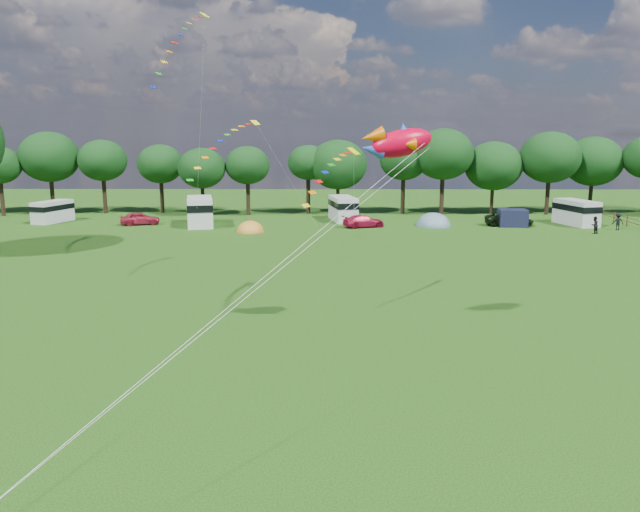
{
  "coord_description": "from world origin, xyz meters",
  "views": [
    {
      "loc": [
        0.28,
        -20.41,
        9.56
      ],
      "look_at": [
        0.0,
        8.0,
        4.0
      ],
      "focal_mm": 35.0,
      "sensor_mm": 36.0,
      "label": 1
    }
  ],
  "objects_px": {
    "campervan_d": "(576,212)",
    "campervan_a": "(53,211)",
    "walker_a": "(594,225)",
    "car_a": "(140,218)",
    "campervan_b": "(200,210)",
    "tent_greyblue": "(433,226)",
    "car_c": "(364,221)",
    "car_d": "(509,219)",
    "tent_orange": "(250,232)",
    "fish_kite": "(396,143)",
    "campervan_c": "(343,208)",
    "walker_b": "(618,222)"
  },
  "relations": [
    {
      "from": "campervan_d",
      "to": "campervan_a",
      "type": "bearing_deg",
      "value": 74.03
    },
    {
      "from": "walker_a",
      "to": "car_a",
      "type": "bearing_deg",
      "value": -38.54
    },
    {
      "from": "campervan_b",
      "to": "campervan_d",
      "type": "relative_size",
      "value": 1.12
    },
    {
      "from": "tent_greyblue",
      "to": "walker_a",
      "type": "relative_size",
      "value": 2.41
    },
    {
      "from": "car_c",
      "to": "campervan_a",
      "type": "xyz_separation_m",
      "value": [
        -34.1,
        3.43,
        0.63
      ]
    },
    {
      "from": "car_d",
      "to": "campervan_d",
      "type": "xyz_separation_m",
      "value": [
        7.36,
        0.79,
        0.73
      ]
    },
    {
      "from": "campervan_a",
      "to": "tent_orange",
      "type": "bearing_deg",
      "value": -90.02
    },
    {
      "from": "car_d",
      "to": "campervan_a",
      "type": "bearing_deg",
      "value": 93.67
    },
    {
      "from": "car_a",
      "to": "campervan_d",
      "type": "distance_m",
      "value": 46.79
    },
    {
      "from": "campervan_d",
      "to": "tent_greyblue",
      "type": "bearing_deg",
      "value": 79.52
    },
    {
      "from": "car_c",
      "to": "campervan_b",
      "type": "height_order",
      "value": "campervan_b"
    },
    {
      "from": "car_c",
      "to": "fish_kite",
      "type": "distance_m",
      "value": 37.14
    },
    {
      "from": "campervan_b",
      "to": "walker_a",
      "type": "bearing_deg",
      "value": -109.39
    },
    {
      "from": "car_a",
      "to": "campervan_b",
      "type": "relative_size",
      "value": 0.64
    },
    {
      "from": "campervan_c",
      "to": "tent_greyblue",
      "type": "xyz_separation_m",
      "value": [
        9.48,
        -4.05,
        -1.44
      ]
    },
    {
      "from": "campervan_a",
      "to": "tent_orange",
      "type": "xyz_separation_m",
      "value": [
        22.63,
        -6.79,
        -1.24
      ]
    },
    {
      "from": "tent_orange",
      "to": "car_d",
      "type": "bearing_deg",
      "value": 9.6
    },
    {
      "from": "car_c",
      "to": "fish_kite",
      "type": "xyz_separation_m",
      "value": [
        -0.78,
        -36.14,
        8.54
      ]
    },
    {
      "from": "campervan_c",
      "to": "campervan_b",
      "type": "bearing_deg",
      "value": 93.33
    },
    {
      "from": "walker_b",
      "to": "campervan_d",
      "type": "bearing_deg",
      "value": -50.36
    },
    {
      "from": "car_c",
      "to": "tent_orange",
      "type": "xyz_separation_m",
      "value": [
        -11.47,
        -3.36,
        -0.61
      ]
    },
    {
      "from": "car_d",
      "to": "walker_a",
      "type": "height_order",
      "value": "walker_a"
    },
    {
      "from": "car_a",
      "to": "car_c",
      "type": "xyz_separation_m",
      "value": [
        23.9,
        -1.48,
        -0.06
      ]
    },
    {
      "from": "car_c",
      "to": "tent_greyblue",
      "type": "xyz_separation_m",
      "value": [
        7.47,
        0.91,
        -0.61
      ]
    },
    {
      "from": "campervan_b",
      "to": "campervan_d",
      "type": "distance_m",
      "value": 40.23
    },
    {
      "from": "car_d",
      "to": "walker_b",
      "type": "height_order",
      "value": "walker_b"
    },
    {
      "from": "tent_orange",
      "to": "walker_b",
      "type": "distance_m",
      "value": 37.18
    },
    {
      "from": "campervan_d",
      "to": "campervan_c",
      "type": "bearing_deg",
      "value": 68.7
    },
    {
      "from": "tent_orange",
      "to": "campervan_b",
      "type": "bearing_deg",
      "value": 143.07
    },
    {
      "from": "campervan_a",
      "to": "tent_orange",
      "type": "height_order",
      "value": "campervan_a"
    },
    {
      "from": "campervan_a",
      "to": "campervan_c",
      "type": "bearing_deg",
      "value": -70.6
    },
    {
      "from": "car_d",
      "to": "walker_b",
      "type": "relative_size",
      "value": 2.95
    },
    {
      "from": "car_c",
      "to": "campervan_c",
      "type": "distance_m",
      "value": 5.41
    },
    {
      "from": "campervan_d",
      "to": "walker_b",
      "type": "relative_size",
      "value": 3.36
    },
    {
      "from": "campervan_a",
      "to": "campervan_d",
      "type": "distance_m",
      "value": 57.0
    },
    {
      "from": "campervan_c",
      "to": "fish_kite",
      "type": "height_order",
      "value": "fish_kite"
    },
    {
      "from": "campervan_c",
      "to": "fish_kite",
      "type": "distance_m",
      "value": 41.83
    },
    {
      "from": "tent_greyblue",
      "to": "walker_a",
      "type": "bearing_deg",
      "value": -18.95
    },
    {
      "from": "car_a",
      "to": "tent_orange",
      "type": "height_order",
      "value": "car_a"
    },
    {
      "from": "car_d",
      "to": "campervan_a",
      "type": "distance_m",
      "value": 49.68
    },
    {
      "from": "campervan_a",
      "to": "campervan_d",
      "type": "bearing_deg",
      "value": -74.76
    },
    {
      "from": "campervan_b",
      "to": "walker_a",
      "type": "distance_m",
      "value": 39.95
    },
    {
      "from": "walker_b",
      "to": "fish_kite",
      "type": "bearing_deg",
      "value": 55.37
    },
    {
      "from": "campervan_b",
      "to": "tent_orange",
      "type": "bearing_deg",
      "value": -138.81
    },
    {
      "from": "car_c",
      "to": "tent_greyblue",
      "type": "bearing_deg",
      "value": -102.64
    },
    {
      "from": "car_c",
      "to": "campervan_c",
      "type": "relative_size",
      "value": 0.72
    },
    {
      "from": "tent_orange",
      "to": "walker_b",
      "type": "relative_size",
      "value": 1.79
    },
    {
      "from": "car_c",
      "to": "campervan_a",
      "type": "distance_m",
      "value": 34.28
    },
    {
      "from": "campervan_a",
      "to": "car_d",
      "type": "bearing_deg",
      "value": -75.89
    },
    {
      "from": "car_c",
      "to": "walker_a",
      "type": "relative_size",
      "value": 2.48
    }
  ]
}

